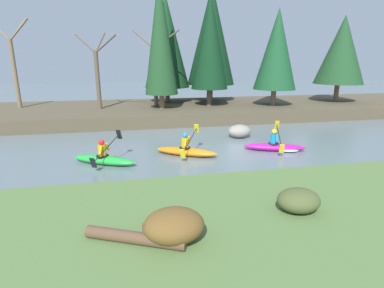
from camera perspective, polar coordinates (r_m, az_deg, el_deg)
The scene contains 19 objects.
ground_plane at distance 13.76m, azimuth 6.07°, elevation -1.19°, with size 90.00×90.00×0.00m, color slate.
riverbank_near at distance 7.62m, azimuth 23.00°, elevation -14.44°, with size 44.00×6.00×0.60m.
riverbank_far at distance 22.40m, azimuth -0.94°, elevation 6.47°, with size 44.00×8.44×0.79m.
conifer_tree_far_left at distance 20.71m, azimuth -6.07°, elevation 19.83°, with size 2.22×2.22×8.50m.
conifer_tree_left at distance 24.00m, azimuth -4.91°, elevation 18.72°, with size 3.46×3.46×7.85m.
conifer_tree_mid_left at distance 21.85m, azimuth 3.45°, elevation 18.65°, with size 2.60×2.60×7.48m.
conifer_tree_centre at distance 24.85m, azimuth 3.72°, elevation 19.92°, with size 3.76×3.76×8.80m.
conifer_tree_mid_right at distance 22.71m, azimuth 15.84°, elevation 16.91°, with size 2.99×2.99×6.65m.
conifer_tree_right at distance 26.58m, azimuth 26.63°, elevation 15.68°, with size 3.69×3.69×6.47m.
bare_tree_upstream at distance 24.05m, azimuth -30.73°, elevation 12.78°, with size 3.36×3.32×6.07m.
bare_tree_mid_upstream at distance 21.29m, azimuth -17.54°, elevation 12.78°, with size 2.81×2.78×5.03m.
bare_tree_mid_downstream at distance 21.40m, azimuth -6.97°, elevation 13.87°, with size 3.01×2.98×5.42m.
shrub_clump_nearest at distance 5.94m, azimuth -3.47°, elevation -15.21°, with size 1.18×0.99×0.64m.
shrub_clump_second at distance 7.40m, azimuth 19.64°, elevation -10.06°, with size 1.00×0.83×0.54m.
kayaker_lead at distance 14.09m, azimuth 15.87°, elevation -0.47°, with size 2.75×2.01×1.20m.
kayaker_middle at distance 12.87m, azimuth -1.03°, elevation -1.26°, with size 2.65×1.96×1.20m.
kayaker_trailing at distance 12.31m, azimuth -16.35°, elevation -2.71°, with size 2.66×1.94×1.20m.
boulder_midstream at distance 16.07m, azimuth 9.02°, elevation 2.44°, with size 1.23×0.96×0.69m.
driftwood_log at distance 6.04m, azimuth -10.79°, elevation -17.12°, with size 1.91×1.05×0.44m.
Camera 1 is at (-4.02, -12.55, 3.96)m, focal length 28.00 mm.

